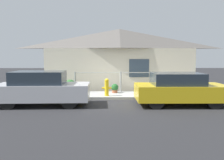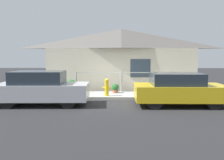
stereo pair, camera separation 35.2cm
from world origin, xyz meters
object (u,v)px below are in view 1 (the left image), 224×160
object	(u,v)px
potted_plant_near_hydrant	(115,88)
potted_plant_by_fence	(70,86)
fire_hydrant	(107,87)
car_left	(42,88)
car_right	(179,89)

from	to	relation	value
potted_plant_near_hydrant	potted_plant_by_fence	world-z (taller)	potted_plant_by_fence
fire_hydrant	potted_plant_near_hydrant	size ratio (longest dim) A/B	1.78
potted_plant_near_hydrant	potted_plant_by_fence	distance (m)	2.29
car_left	car_right	size ratio (longest dim) A/B	1.05
car_left	potted_plant_near_hydrant	world-z (taller)	car_left
car_right	potted_plant_by_fence	distance (m)	5.52
car_left	potted_plant_near_hydrant	xyz separation A→B (m)	(3.04, 2.55, -0.32)
fire_hydrant	potted_plant_near_hydrant	world-z (taller)	fire_hydrant
car_left	potted_plant_by_fence	bearing A→B (deg)	72.00
car_right	potted_plant_by_fence	xyz separation A→B (m)	(-4.87, 2.59, -0.17)
car_right	potted_plant_by_fence	size ratio (longest dim) A/B	5.35
fire_hydrant	potted_plant_by_fence	world-z (taller)	fire_hydrant
car_left	potted_plant_by_fence	world-z (taller)	car_left
fire_hydrant	potted_plant_by_fence	xyz separation A→B (m)	(-1.88, 1.04, -0.07)
car_left	potted_plant_near_hydrant	size ratio (longest dim) A/B	8.13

